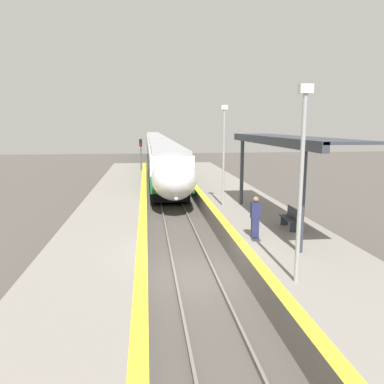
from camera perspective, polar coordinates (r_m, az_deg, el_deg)
ground_plane at (r=13.85m, az=0.38°, el=-12.58°), size 120.00×120.00×0.00m
rail_left at (r=13.76m, az=-2.66°, el=-12.42°), size 0.08×90.00×0.15m
rail_right at (r=13.93m, az=3.39°, el=-12.14°), size 0.08×90.00×0.15m
train at (r=57.47m, az=-5.36°, el=6.86°), size 2.89×73.82×3.70m
platform_right at (r=14.64m, az=15.68°, el=-9.71°), size 4.34×64.00×0.96m
platform_left at (r=13.71m, az=-14.75°, el=-11.04°), size 3.75×64.00×0.96m
platform_bench at (r=16.72m, az=14.90°, el=-3.83°), size 0.44×1.47×0.89m
person_waiting at (r=14.91m, az=9.62°, el=-3.74°), size 0.36×0.22×1.67m
railway_signal at (r=37.41m, az=-7.79°, el=5.64°), size 0.28×0.28×4.03m
lamppost_near at (r=10.59m, az=16.33°, el=2.78°), size 0.36×0.20×5.46m
lamppost_mid at (r=20.45m, az=4.86°, el=6.51°), size 0.36×0.20×5.46m
station_canopy at (r=17.23m, az=13.08°, el=7.43°), size 2.02×11.25×3.93m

